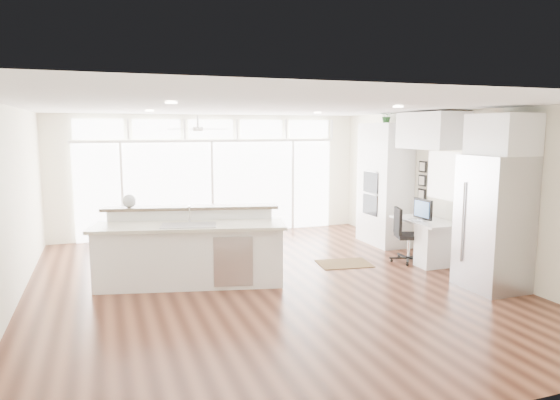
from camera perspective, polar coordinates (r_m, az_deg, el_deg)
name	(u,v)px	position (r m, az deg, el deg)	size (l,w,h in m)	color
floor	(266,284)	(7.86, -1.57, -9.58)	(7.00, 8.00, 0.02)	#3F1E13
ceiling	(266,107)	(7.50, -1.65, 10.57)	(7.00, 8.00, 0.02)	white
wall_back	(211,175)	(11.41, -7.87, 2.85)	(7.00, 0.04, 2.70)	white
wall_front	(428,264)	(4.02, 16.53, -6.99)	(7.00, 0.04, 2.70)	white
wall_left	(7,210)	(7.29, -28.76, -1.00)	(0.04, 8.00, 2.70)	white
wall_right	(456,188)	(9.26, 19.46, 1.27)	(0.04, 8.00, 2.70)	white
glass_wall	(212,188)	(11.38, -7.78, 1.32)	(5.80, 0.06, 2.08)	white
transom_row	(211,129)	(11.30, -7.91, 8.03)	(5.90, 0.06, 0.40)	white
desk_window	(444,176)	(9.45, 18.18, 2.67)	(0.04, 0.85, 0.85)	silver
ceiling_fan	(198,124)	(10.09, -9.39, 8.58)	(1.16, 1.16, 0.32)	silver
recessed_lights	(262,109)	(7.69, -2.12, 10.36)	(3.40, 3.00, 0.02)	white
oven_cabinet	(385,184)	(10.54, 11.87, 1.78)	(0.64, 1.20, 2.50)	white
desk_nook	(425,240)	(9.42, 16.28, -4.47)	(0.72, 1.30, 0.76)	white
upper_cabinets	(432,131)	(9.23, 16.97, 7.58)	(0.64, 1.30, 0.64)	white
refrigerator	(494,223)	(8.04, 23.23, -2.41)	(0.76, 0.90, 2.00)	#B2B1B6
fridge_cabinet	(502,134)	(7.97, 24.07, 6.85)	(0.64, 0.90, 0.60)	white
framed_photos	(422,181)	(9.95, 15.96, 2.15)	(0.06, 0.22, 0.80)	black
kitchen_island	(190,248)	(7.78, -10.26, -5.41)	(2.90, 1.09, 1.15)	white
rug	(344,264)	(9.01, 7.35, -7.22)	(0.92, 0.66, 0.01)	#342210
office_chair	(409,235)	(9.25, 14.53, -3.93)	(0.51, 0.47, 0.98)	black
fishbowl	(129,201)	(8.16, -16.86, -0.11)	(0.21, 0.21, 0.21)	silver
monitor	(423,209)	(9.27, 16.02, -1.00)	(0.08, 0.48, 0.40)	black
keyboard	(414,220)	(9.21, 15.11, -2.25)	(0.11, 0.29, 0.01)	silver
potted_plant	(387,117)	(10.48, 12.08, 9.24)	(0.27, 0.30, 0.24)	#285D27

